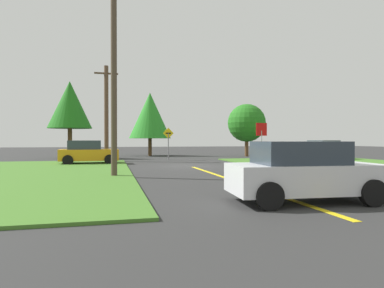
{
  "coord_description": "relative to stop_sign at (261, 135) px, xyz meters",
  "views": [
    {
      "loc": [
        -4.82,
        -20.72,
        1.66
      ],
      "look_at": [
        1.25,
        4.43,
        1.34
      ],
      "focal_mm": 31.23,
      "sensor_mm": 36.0,
      "label": 1
    }
  ],
  "objects": [
    {
      "name": "stop_sign",
      "position": [
        0.0,
        0.0,
        0.0
      ],
      "size": [
        0.81,
        0.19,
        2.75
      ],
      "rotation": [
        0.0,
        0.0,
        3.33
      ],
      "color": "#9EA0A8",
      "rests_on": "ground"
    },
    {
      "name": "car_behind_on_main_road",
      "position": [
        -4.45,
        -11.96,
        -1.16
      ],
      "size": [
        4.11,
        2.12,
        1.62
      ],
      "rotation": [
        0.0,
        0.0,
        -0.07
      ],
      "color": "silver",
      "rests_on": "ground"
    },
    {
      "name": "utility_pole_near",
      "position": [
        -9.31,
        -4.67,
        2.77
      ],
      "size": [
        1.8,
        0.36,
        9.18
      ],
      "color": "#4E3D31",
      "rests_on": "ground"
    },
    {
      "name": "ground_plane",
      "position": [
        -4.6,
        0.83,
        -1.96
      ],
      "size": [
        120.0,
        120.0,
        0.0
      ],
      "primitive_type": "plane",
      "color": "#2F2F2F"
    },
    {
      "name": "direction_sign",
      "position": [
        -4.89,
        7.23,
        -0.31
      ],
      "size": [
        0.9,
        0.15,
        2.66
      ],
      "color": "slate",
      "rests_on": "ground"
    },
    {
      "name": "grass_verge_right",
      "position": [
        5.3,
        -3.17,
        -1.92
      ],
      "size": [
        12.0,
        20.0,
        0.08
      ],
      "primitive_type": "cube",
      "color": "#437527",
      "rests_on": "ground"
    },
    {
      "name": "oak_tree_left",
      "position": [
        -13.06,
        11.76,
        2.83
      ],
      "size": [
        3.85,
        3.85,
        6.93
      ],
      "color": "brown",
      "rests_on": "ground"
    },
    {
      "name": "utility_pole_mid",
      "position": [
        -9.81,
        6.81,
        1.83
      ],
      "size": [
        1.8,
        0.32,
        7.39
      ],
      "color": "brown",
      "rests_on": "ground"
    },
    {
      "name": "car_on_crossroad",
      "position": [
        8.28,
        5.44,
        -1.16
      ],
      "size": [
        2.17,
        4.38,
        1.62
      ],
      "rotation": [
        0.0,
        0.0,
        1.54
      ],
      "color": "#196B33",
      "rests_on": "ground"
    },
    {
      "name": "pine_tree_center",
      "position": [
        -5.52,
        15.02,
        2.24
      ],
      "size": [
        4.34,
        4.34,
        6.6
      ],
      "color": "brown",
      "rests_on": "ground"
    },
    {
      "name": "parked_car_near_building",
      "position": [
        -11.0,
        3.91,
        -1.16
      ],
      "size": [
        3.96,
        2.1,
        1.62
      ],
      "rotation": [
        0.0,
        0.0,
        0.06
      ],
      "color": "orange",
      "rests_on": "ground"
    },
    {
      "name": "oak_tree_right",
      "position": [
        3.82,
        11.51,
        1.4
      ],
      "size": [
        3.81,
        3.81,
        5.28
      ],
      "color": "brown",
      "rests_on": "ground"
    },
    {
      "name": "lane_stripe_center",
      "position": [
        -4.6,
        -7.17,
        -1.96
      ],
      "size": [
        0.2,
        14.0,
        0.01
      ],
      "primitive_type": "cube",
      "color": "yellow",
      "rests_on": "ground"
    }
  ]
}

